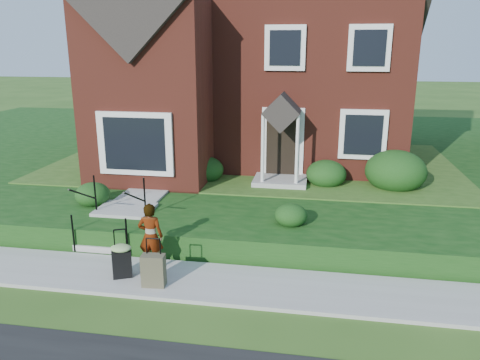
% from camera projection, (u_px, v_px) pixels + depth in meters
% --- Properties ---
extents(ground, '(120.00, 120.00, 0.00)m').
position_uv_depth(ground, '(198.00, 283.00, 9.52)').
color(ground, '#2D5119').
rests_on(ground, ground).
extents(sidewalk, '(60.00, 1.60, 0.08)m').
position_uv_depth(sidewalk, '(198.00, 282.00, 9.51)').
color(sidewalk, '#9E9B93').
rests_on(sidewalk, ground).
extents(terrace, '(44.00, 20.00, 0.60)m').
position_uv_depth(terrace, '(360.00, 157.00, 19.12)').
color(terrace, '#10390F').
rests_on(terrace, ground).
extents(walkway, '(1.20, 6.00, 0.06)m').
position_uv_depth(walkway, '(160.00, 181.00, 14.49)').
color(walkway, '#9E9B93').
rests_on(walkway, terrace).
extents(main_house, '(10.40, 10.20, 9.40)m').
position_uv_depth(main_house, '(255.00, 29.00, 17.21)').
color(main_house, maroon).
rests_on(main_house, terrace).
extents(front_steps, '(1.40, 2.02, 1.50)m').
position_uv_depth(front_steps, '(118.00, 222.00, 11.55)').
color(front_steps, '#9E9B93').
rests_on(front_steps, ground).
extents(foundation_shrubs, '(10.35, 4.80, 1.25)m').
position_uv_depth(foundation_shrubs, '(293.00, 170.00, 13.89)').
color(foundation_shrubs, '#133510').
rests_on(foundation_shrubs, terrace).
extents(woman, '(0.55, 0.38, 1.45)m').
position_uv_depth(woman, '(151.00, 236.00, 9.82)').
color(woman, '#999999').
rests_on(woman, sidewalk).
extents(suitcase_black, '(0.53, 0.49, 1.03)m').
position_uv_depth(suitcase_black, '(122.00, 259.00, 9.52)').
color(suitcase_black, black).
rests_on(suitcase_black, sidewalk).
extents(suitcase_olive, '(0.47, 0.29, 0.99)m').
position_uv_depth(suitcase_olive, '(154.00, 270.00, 9.19)').
color(suitcase_olive, '#4F4A34').
rests_on(suitcase_olive, sidewalk).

